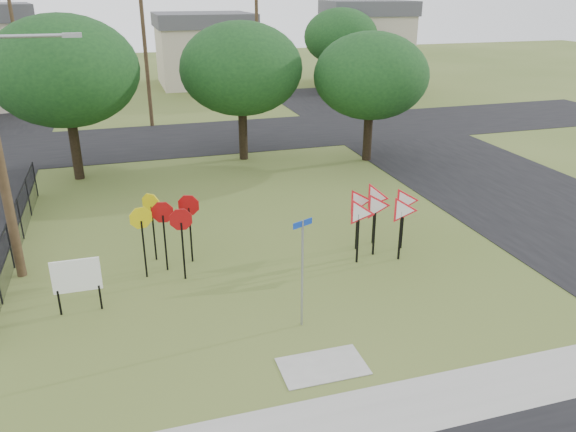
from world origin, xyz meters
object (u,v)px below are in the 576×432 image
object	(u,v)px
info_board	(77,278)
yield_sign_cluster	(379,207)
street_name_sign	(302,267)
stop_sign_cluster	(165,219)

from	to	relation	value
info_board	yield_sign_cluster	bearing A→B (deg)	6.59
yield_sign_cluster	info_board	distance (m)	9.35
street_name_sign	info_board	bearing A→B (deg)	157.11
yield_sign_cluster	stop_sign_cluster	bearing A→B (deg)	173.37
stop_sign_cluster	info_board	xyz separation A→B (m)	(-2.55, -1.85, -0.67)
street_name_sign	stop_sign_cluster	distance (m)	5.15
yield_sign_cluster	info_board	xyz separation A→B (m)	(-9.27, -1.07, -0.58)
street_name_sign	yield_sign_cluster	size ratio (longest dim) A/B	1.07
stop_sign_cluster	info_board	size ratio (longest dim) A/B	1.46
yield_sign_cluster	info_board	size ratio (longest dim) A/B	1.75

